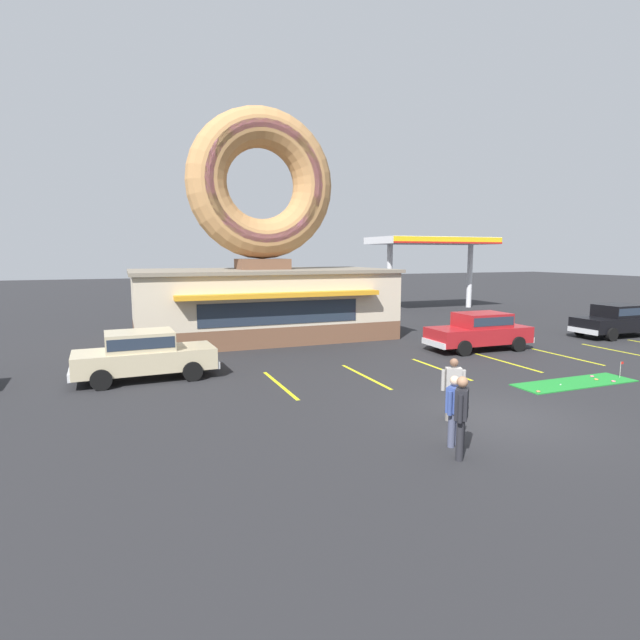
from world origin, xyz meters
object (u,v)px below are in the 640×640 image
pedestrian_leather_jacket_man (454,408)px  golf_ball (561,385)px  car_black (617,319)px  putting_flag_pin (621,366)px  car_champagne (143,353)px  pedestrian_hooded_kid (461,413)px  car_red (480,330)px  pedestrian_blue_sweater_man (453,387)px  trash_bin (388,328)px

pedestrian_leather_jacket_man → golf_ball: bearing=24.6°
golf_ball → car_black: car_black is taller
putting_flag_pin → car_black: 9.79m
car_champagne → pedestrian_hooded_kid: bearing=-58.3°
pedestrian_hooded_kid → pedestrian_leather_jacket_man: (0.29, 0.63, -0.10)m
car_black → car_champagne: 22.30m
golf_ball → car_champagne: 13.36m
putting_flag_pin → car_red: car_red is taller
car_black → car_champagne: size_ratio=0.99×
golf_ball → car_red: 6.06m
pedestrian_hooded_kid → pedestrian_blue_sweater_man: bearing=57.3°
putting_flag_pin → car_red: 5.91m
putting_flag_pin → car_champagne: size_ratio=0.12×
pedestrian_blue_sweater_man → pedestrian_leather_jacket_man: size_ratio=1.02×
car_champagne → pedestrian_blue_sweater_man: 9.96m
car_red → pedestrian_hooded_kid: (-7.97, -9.22, 0.07)m
golf_ball → pedestrian_leather_jacket_man: pedestrian_leather_jacket_man is taller
car_champagne → pedestrian_hooded_kid: 10.75m
pedestrian_blue_sweater_man → trash_bin: 12.05m
car_champagne → pedestrian_blue_sweater_man: bearing=-45.9°
golf_ball → putting_flag_pin: putting_flag_pin is taller
trash_bin → pedestrian_blue_sweater_man: bearing=-111.7°
golf_ball → trash_bin: trash_bin is taller
putting_flag_pin → pedestrian_hooded_kid: (-9.02, -3.42, 0.51)m
car_black → pedestrian_leather_jacket_man: 18.63m
pedestrian_leather_jacket_man → car_champagne: bearing=124.9°
trash_bin → golf_ball: bearing=-86.1°
putting_flag_pin → car_black: car_black is taller
car_black → car_red: same height
car_red → pedestrian_hooded_kid: size_ratio=2.70×
pedestrian_hooded_kid → trash_bin: pedestrian_hooded_kid is taller
car_black → trash_bin: car_black is taller
pedestrian_blue_sweater_man → trash_bin: (4.45, 11.19, -0.36)m
car_black → car_red: 8.68m
car_champagne → trash_bin: 12.08m
golf_ball → putting_flag_pin: 2.65m
pedestrian_blue_sweater_man → car_red: bearing=47.2°
pedestrian_hooded_kid → putting_flag_pin: bearing=20.8°
golf_ball → pedestrian_leather_jacket_man: bearing=-155.4°
car_black → golf_ball: bearing=-149.1°
putting_flag_pin → pedestrian_blue_sweater_man: 7.89m
car_black → pedestrian_hooded_kid: bearing=-150.2°
golf_ball → pedestrian_blue_sweater_man: bearing=-164.3°
car_black → pedestrian_blue_sweater_man: (-15.37, -7.56, -0.01)m
golf_ball → car_champagne: size_ratio=0.01×
car_red → car_black: bearing=2.1°
car_red → pedestrian_leather_jacket_man: 11.53m
car_black → car_champagne: bearing=-179.0°
car_red → pedestrian_hooded_kid: pedestrian_hooded_kid is taller
car_black → car_champagne: (-22.30, -0.41, 0.00)m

